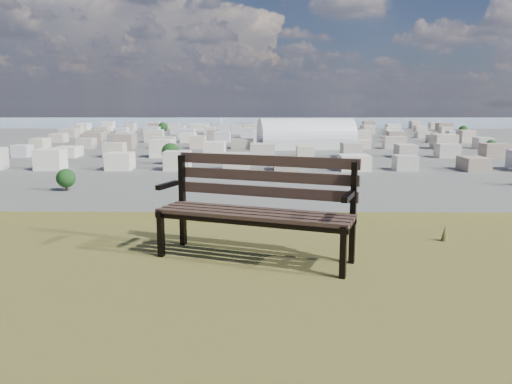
{
  "coord_description": "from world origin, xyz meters",
  "views": [
    {
      "loc": [
        0.42,
        -2.01,
        26.45
      ],
      "look_at": [
        0.36,
        4.51,
        25.3
      ],
      "focal_mm": 35.0,
      "sensor_mm": 36.0,
      "label": 1
    }
  ],
  "objects": [
    {
      "name": "bay_water",
      "position": [
        0.0,
        900.0,
        0.0
      ],
      "size": [
        2400.0,
        700.0,
        0.12
      ],
      "primitive_type": "cube",
      "color": "#8EA0B5",
      "rests_on": "ground"
    },
    {
      "name": "city_blocks",
      "position": [
        0.0,
        394.44,
        3.5
      ],
      "size": [
        395.0,
        361.0,
        7.0
      ],
      "color": "beige",
      "rests_on": "ground"
    },
    {
      "name": "park_bench",
      "position": [
        0.39,
        2.61,
        25.54
      ],
      "size": [
        1.92,
        1.18,
        0.96
      ],
      "rotation": [
        0.0,
        0.0,
        -0.35
      ],
      "color": "#473329",
      "rests_on": "hilltop_mesa"
    },
    {
      "name": "far_hills",
      "position": [
        -60.92,
        1402.93,
        25.47
      ],
      "size": [
        2050.0,
        340.0,
        60.0
      ],
      "color": "#8EA0B0",
      "rests_on": "ground"
    },
    {
      "name": "city_trees",
      "position": [
        -26.39,
        319.0,
        4.83
      ],
      "size": [
        406.52,
        387.2,
        9.98
      ],
      "color": "#312518",
      "rests_on": "ground"
    },
    {
      "name": "arena",
      "position": [
        27.67,
        301.01,
        5.65
      ],
      "size": [
        60.01,
        33.18,
        23.98
      ],
      "rotation": [
        0.0,
        0.0,
        0.17
      ],
      "color": "beige",
      "rests_on": "ground"
    }
  ]
}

